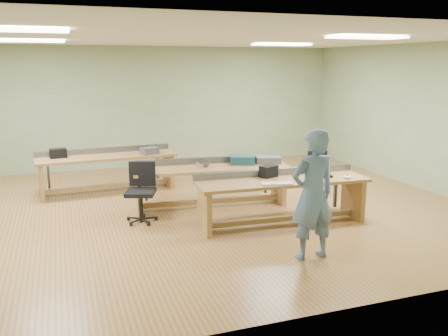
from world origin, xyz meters
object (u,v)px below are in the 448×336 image
Objects in this scene: camera_bag at (269,171)px; drinks_can at (198,166)px; workbench_back at (107,165)px; laptop_base at (320,175)px; task_chair at (141,200)px; workbench_mid at (211,177)px; mug at (206,164)px; parts_bin_teal at (242,160)px; person at (313,195)px; parts_bin_grey at (268,160)px; workbench_front at (282,191)px.

camera_bag reaches higher than drinks_can.
laptop_base is at bearing -47.66° from workbench_back.
drinks_can is (1.05, 0.27, 0.45)m from task_chair.
workbench_back is at bearing 108.23° from camera_bag.
drinks_can is at bearing 154.70° from laptop_base.
camera_bag reaches higher than workbench_mid.
workbench_back is 22.45× the size of mug.
person is at bearing -91.62° from parts_bin_teal.
person is at bearing -71.58° from drinks_can.
task_chair reaches higher than mug.
parts_bin_teal is (1.97, 0.46, 0.47)m from task_chair.
parts_bin_teal reaches higher than parts_bin_grey.
mug is (-0.72, -0.03, -0.03)m from parts_bin_teal.
parts_bin_grey reaches higher than workbench_back.
parts_bin_grey is (0.48, -0.10, -0.02)m from parts_bin_teal.
person is (0.55, -2.72, 0.33)m from workbench_mid.
parts_bin_teal reaches higher than laptop_base.
camera_bag is 0.29× the size of task_chair.
person is 6.32× the size of camera_bag.
task_chair is at bearing 140.25° from camera_bag.
camera_bag is at bearing -53.85° from workbench_back.
person reaches higher than workbench_mid.
workbench_front is 2.31m from task_chair.
parts_bin_teal is (-0.84, 1.36, 0.06)m from laptop_base.
parts_bin_grey is at bearing 1.33° from workbench_mid.
drinks_can is at bearing 33.65° from task_chair.
parts_bin_grey is 1.20m from mug.
parts_bin_grey reaches higher than drinks_can.
task_chair is (-2.13, 0.88, -0.20)m from workbench_front.
workbench_mid is 24.35× the size of drinks_can.
workbench_mid is 2.00m from laptop_base.
person is 3.88× the size of parts_bin_grey.
drinks_can is at bearing 114.25° from camera_bag.
parts_bin_grey is at bearing 78.49° from workbench_front.
workbench_front reaches higher than mug.
camera_bag is at bearing -97.00° from person.
camera_bag is at bearing 171.60° from laptop_base.
task_chair is (-2.00, 0.66, -0.49)m from camera_bag.
workbench_mid is (-0.79, 1.32, 0.00)m from workbench_front.
workbench_back is 6.32× the size of parts_bin_teal.
workbench_front reaches higher than laptop_base.
workbench_mid is 2.93× the size of task_chair.
workbench_mid is at bearing 30.36° from drinks_can.
task_chair reaches higher than parts_bin_teal.
task_chair is at bearing -165.79° from drinks_can.
workbench_back is 2.35m from drinks_can.
parts_bin_grey is at bearing -3.30° from mug.
mug is at bearing 103.00° from camera_bag.
drinks_can is at bearing 136.43° from workbench_front.
workbench_back is at bearing 147.29° from parts_bin_grey.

